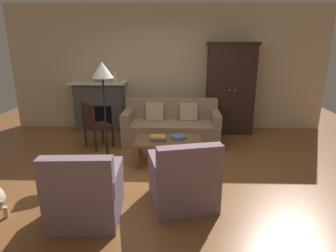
{
  "coord_description": "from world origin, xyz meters",
  "views": [
    {
      "loc": [
        0.22,
        -4.12,
        2.0
      ],
      "look_at": [
        0.07,
        0.77,
        0.55
      ],
      "focal_mm": 30.62,
      "sensor_mm": 36.0,
      "label": 1
    }
  ],
  "objects_px": {
    "armchair_near_right": "(183,181)",
    "floor_lamp": "(103,76)",
    "armchair_near_left": "(85,195)",
    "fireplace": "(100,106)",
    "coffee_table": "(169,142)",
    "armoire": "(230,88)",
    "mantel_vase_cream": "(115,76)",
    "book_stack": "(158,138)",
    "couch": "(171,127)",
    "fruit_bowl": "(178,137)",
    "side_chair_wooden": "(94,123)",
    "mantel_vase_jade": "(98,77)"
  },
  "relations": [
    {
      "from": "armchair_near_right",
      "to": "floor_lamp",
      "type": "relative_size",
      "value": 0.55
    },
    {
      "from": "armchair_near_left",
      "to": "armchair_near_right",
      "type": "relative_size",
      "value": 0.95
    },
    {
      "from": "fireplace",
      "to": "floor_lamp",
      "type": "xyz_separation_m",
      "value": [
        0.56,
        -1.76,
        0.89
      ]
    },
    {
      "from": "coffee_table",
      "to": "armoire",
      "type": "bearing_deg",
      "value": 54.05
    },
    {
      "from": "mantel_vase_cream",
      "to": "armchair_near_left",
      "type": "bearing_deg",
      "value": -84.22
    },
    {
      "from": "book_stack",
      "to": "floor_lamp",
      "type": "distance_m",
      "value": 1.36
    },
    {
      "from": "armoire",
      "to": "book_stack",
      "type": "xyz_separation_m",
      "value": [
        -1.48,
        -1.85,
        -0.54
      ]
    },
    {
      "from": "fireplace",
      "to": "floor_lamp",
      "type": "height_order",
      "value": "floor_lamp"
    },
    {
      "from": "floor_lamp",
      "to": "couch",
      "type": "bearing_deg",
      "value": 40.57
    },
    {
      "from": "coffee_table",
      "to": "fruit_bowl",
      "type": "height_order",
      "value": "fruit_bowl"
    },
    {
      "from": "armoire",
      "to": "mantel_vase_cream",
      "type": "bearing_deg",
      "value": 178.66
    },
    {
      "from": "couch",
      "to": "side_chair_wooden",
      "type": "xyz_separation_m",
      "value": [
        -1.47,
        -0.41,
        0.19
      ]
    },
    {
      "from": "armchair_near_left",
      "to": "floor_lamp",
      "type": "distance_m",
      "value": 2.11
    },
    {
      "from": "couch",
      "to": "book_stack",
      "type": "height_order",
      "value": "couch"
    },
    {
      "from": "armchair_near_left",
      "to": "armchair_near_right",
      "type": "distance_m",
      "value": 1.19
    },
    {
      "from": "fruit_bowl",
      "to": "fireplace",
      "type": "bearing_deg",
      "value": 134.42
    },
    {
      "from": "mantel_vase_jade",
      "to": "mantel_vase_cream",
      "type": "xyz_separation_m",
      "value": [
        0.38,
        0.0,
        0.02
      ]
    },
    {
      "from": "mantel_vase_jade",
      "to": "armchair_near_left",
      "type": "bearing_deg",
      "value": -78.18
    },
    {
      "from": "mantel_vase_jade",
      "to": "side_chair_wooden",
      "type": "height_order",
      "value": "mantel_vase_jade"
    },
    {
      "from": "armoire",
      "to": "floor_lamp",
      "type": "bearing_deg",
      "value": -144.76
    },
    {
      "from": "mantel_vase_cream",
      "to": "floor_lamp",
      "type": "bearing_deg",
      "value": -84.0
    },
    {
      "from": "fireplace",
      "to": "side_chair_wooden",
      "type": "height_order",
      "value": "fireplace"
    },
    {
      "from": "coffee_table",
      "to": "mantel_vase_cream",
      "type": "bearing_deg",
      "value": 124.09
    },
    {
      "from": "couch",
      "to": "fruit_bowl",
      "type": "relative_size",
      "value": 7.36
    },
    {
      "from": "mantel_vase_jade",
      "to": "armoire",
      "type": "bearing_deg",
      "value": -1.17
    },
    {
      "from": "floor_lamp",
      "to": "side_chair_wooden",
      "type": "bearing_deg",
      "value": 123.99
    },
    {
      "from": "coffee_table",
      "to": "mantel_vase_jade",
      "type": "bearing_deg",
      "value": 131.37
    },
    {
      "from": "mantel_vase_cream",
      "to": "fruit_bowl",
      "type": "bearing_deg",
      "value": -52.0
    },
    {
      "from": "fruit_bowl",
      "to": "book_stack",
      "type": "height_order",
      "value": "book_stack"
    },
    {
      "from": "armchair_near_left",
      "to": "side_chair_wooden",
      "type": "xyz_separation_m",
      "value": [
        -0.53,
        2.31,
        0.2
      ]
    },
    {
      "from": "mantel_vase_cream",
      "to": "floor_lamp",
      "type": "distance_m",
      "value": 1.77
    },
    {
      "from": "coffee_table",
      "to": "armchair_near_right",
      "type": "relative_size",
      "value": 1.19
    },
    {
      "from": "floor_lamp",
      "to": "book_stack",
      "type": "bearing_deg",
      "value": -10.48
    },
    {
      "from": "coffee_table",
      "to": "floor_lamp",
      "type": "height_order",
      "value": "floor_lamp"
    },
    {
      "from": "fruit_bowl",
      "to": "armchair_near_left",
      "type": "distance_m",
      "value": 2.01
    },
    {
      "from": "armoire",
      "to": "couch",
      "type": "distance_m",
      "value": 1.63
    },
    {
      "from": "armoire",
      "to": "side_chair_wooden",
      "type": "relative_size",
      "value": 2.21
    },
    {
      "from": "mantel_vase_jade",
      "to": "mantel_vase_cream",
      "type": "relative_size",
      "value": 0.83
    },
    {
      "from": "fireplace",
      "to": "fruit_bowl",
      "type": "xyz_separation_m",
      "value": [
        1.81,
        -1.84,
        -0.12
      ]
    },
    {
      "from": "fireplace",
      "to": "fruit_bowl",
      "type": "bearing_deg",
      "value": -45.58
    },
    {
      "from": "armchair_near_left",
      "to": "couch",
      "type": "bearing_deg",
      "value": 71.06
    },
    {
      "from": "couch",
      "to": "side_chair_wooden",
      "type": "height_order",
      "value": "side_chair_wooden"
    },
    {
      "from": "couch",
      "to": "fireplace",
      "type": "bearing_deg",
      "value": 153.85
    },
    {
      "from": "mantel_vase_cream",
      "to": "armchair_near_left",
      "type": "distance_m",
      "value": 3.65
    },
    {
      "from": "couch",
      "to": "floor_lamp",
      "type": "xyz_separation_m",
      "value": [
        -1.1,
        -0.95,
        1.14
      ]
    },
    {
      "from": "coffee_table",
      "to": "floor_lamp",
      "type": "bearing_deg",
      "value": 173.74
    },
    {
      "from": "fireplace",
      "to": "armoire",
      "type": "relative_size",
      "value": 0.63
    },
    {
      "from": "armchair_near_left",
      "to": "mantel_vase_jade",
      "type": "bearing_deg",
      "value": 101.82
    },
    {
      "from": "fireplace",
      "to": "armchair_near_left",
      "type": "height_order",
      "value": "fireplace"
    },
    {
      "from": "coffee_table",
      "to": "armchair_near_right",
      "type": "height_order",
      "value": "armchair_near_right"
    }
  ]
}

